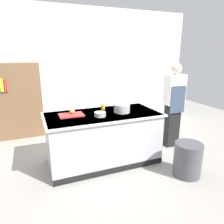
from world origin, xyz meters
name	(u,v)px	position (x,y,z in m)	size (l,w,h in m)	color
ground_plane	(103,161)	(0.00, 0.00, 0.00)	(10.00, 10.00, 0.00)	#9E9991
back_wall	(75,69)	(0.00, 2.10, 1.50)	(6.40, 0.12, 3.00)	white
counter_island	(103,137)	(0.00, 0.00, 0.47)	(1.98, 0.98, 0.90)	#B7BABF
cutting_board	(71,115)	(-0.52, 0.09, 0.91)	(0.40, 0.28, 0.02)	red
onion	(72,111)	(-0.50, 0.13, 0.96)	(0.09, 0.09, 0.09)	tan
stock_pot	(122,108)	(0.34, -0.05, 0.97)	(0.34, 0.28, 0.15)	#B7BABF
mixing_bowl	(100,114)	(-0.10, -0.13, 0.94)	(0.19, 0.19, 0.07)	#B7BABF
juice_cup	(103,107)	(0.09, 0.25, 0.95)	(0.07, 0.07, 0.10)	yellow
trash_bin	(188,159)	(1.10, -0.92, 0.27)	(0.43, 0.43, 0.55)	#4C4C51
person_chef	(173,104)	(1.56, 0.10, 0.91)	(0.38, 0.25, 1.72)	black
bookshelf	(16,101)	(-1.43, 1.80, 0.85)	(1.10, 0.31, 1.70)	brown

